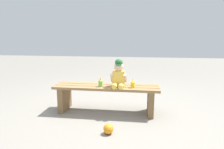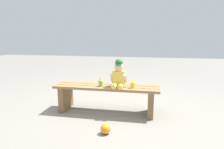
{
  "view_description": "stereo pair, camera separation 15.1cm",
  "coord_description": "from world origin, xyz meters",
  "px_view_note": "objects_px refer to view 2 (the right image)",
  "views": [
    {
      "loc": [
        0.48,
        -2.83,
        1.14
      ],
      "look_at": [
        0.09,
        -0.05,
        0.59
      ],
      "focal_mm": 31.88,
      "sensor_mm": 36.0,
      "label": 1
    },
    {
      "loc": [
        0.63,
        -2.8,
        1.14
      ],
      "look_at": [
        0.09,
        -0.05,
        0.59
      ],
      "focal_mm": 31.88,
      "sensor_mm": 36.0,
      "label": 2
    }
  ],
  "objects_px": {
    "park_bench": "(107,94)",
    "sippy_cup_left": "(101,82)",
    "child_figure": "(119,75)",
    "toy_ball": "(105,129)",
    "sippy_cup_right": "(133,84)"
  },
  "relations": [
    {
      "from": "sippy_cup_left",
      "to": "sippy_cup_right",
      "type": "relative_size",
      "value": 1.0
    },
    {
      "from": "sippy_cup_left",
      "to": "sippy_cup_right",
      "type": "height_order",
      "value": "same"
    },
    {
      "from": "sippy_cup_right",
      "to": "toy_ball",
      "type": "bearing_deg",
      "value": -112.43
    },
    {
      "from": "park_bench",
      "to": "sippy_cup_right",
      "type": "height_order",
      "value": "sippy_cup_right"
    },
    {
      "from": "child_figure",
      "to": "park_bench",
      "type": "bearing_deg",
      "value": 172.05
    },
    {
      "from": "child_figure",
      "to": "sippy_cup_left",
      "type": "height_order",
      "value": "child_figure"
    },
    {
      "from": "park_bench",
      "to": "sippy_cup_left",
      "type": "xyz_separation_m",
      "value": [
        -0.07,
        -0.07,
        0.19
      ]
    },
    {
      "from": "park_bench",
      "to": "sippy_cup_left",
      "type": "height_order",
      "value": "sippy_cup_left"
    },
    {
      "from": "park_bench",
      "to": "sippy_cup_right",
      "type": "xyz_separation_m",
      "value": [
        0.39,
        -0.07,
        0.19
      ]
    },
    {
      "from": "sippy_cup_left",
      "to": "toy_ball",
      "type": "bearing_deg",
      "value": -71.1
    },
    {
      "from": "park_bench",
      "to": "child_figure",
      "type": "height_order",
      "value": "child_figure"
    },
    {
      "from": "park_bench",
      "to": "sippy_cup_right",
      "type": "bearing_deg",
      "value": -9.72
    },
    {
      "from": "park_bench",
      "to": "toy_ball",
      "type": "xyz_separation_m",
      "value": [
        0.14,
        -0.69,
        -0.22
      ]
    },
    {
      "from": "child_figure",
      "to": "toy_ball",
      "type": "bearing_deg",
      "value": -94.13
    },
    {
      "from": "park_bench",
      "to": "sippy_cup_right",
      "type": "relative_size",
      "value": 12.5
    }
  ]
}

